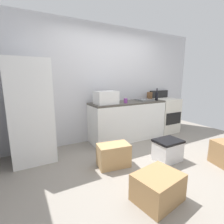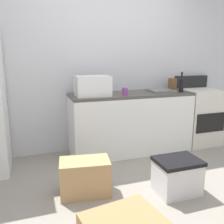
% 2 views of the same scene
% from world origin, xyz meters
% --- Properties ---
extents(ground_plane, '(6.00, 6.00, 0.00)m').
position_xyz_m(ground_plane, '(0.00, 0.00, 0.00)').
color(ground_plane, gray).
extents(wall_back, '(5.00, 0.10, 2.60)m').
position_xyz_m(wall_back, '(0.00, 1.55, 1.30)').
color(wall_back, silver).
rests_on(wall_back, ground_plane).
extents(kitchen_counter, '(1.80, 0.60, 0.90)m').
position_xyz_m(kitchen_counter, '(0.30, 1.20, 0.45)').
color(kitchen_counter, white).
rests_on(kitchen_counter, ground_plane).
extents(stove_oven, '(0.60, 0.61, 1.10)m').
position_xyz_m(stove_oven, '(1.52, 1.21, 0.47)').
color(stove_oven, silver).
rests_on(stove_oven, ground_plane).
extents(microwave, '(0.46, 0.34, 0.27)m').
position_xyz_m(microwave, '(-0.30, 1.14, 1.04)').
color(microwave, white).
rests_on(microwave, kitchen_counter).
extents(sink_basin, '(0.36, 0.32, 0.03)m').
position_xyz_m(sink_basin, '(0.79, 1.19, 0.92)').
color(sink_basin, slate).
rests_on(sink_basin, kitchen_counter).
extents(wine_bottle, '(0.07, 0.07, 0.30)m').
position_xyz_m(wine_bottle, '(1.05, 1.06, 1.01)').
color(wine_bottle, black).
rests_on(wine_bottle, kitchen_counter).
extents(coffee_mug, '(0.08, 0.08, 0.10)m').
position_xyz_m(coffee_mug, '(0.15, 1.06, 0.95)').
color(coffee_mug, purple).
rests_on(coffee_mug, kitchen_counter).
extents(knife_block, '(0.10, 0.10, 0.18)m').
position_xyz_m(knife_block, '(1.08, 1.34, 0.99)').
color(knife_block, brown).
rests_on(knife_block, kitchen_counter).
extents(cardboard_box_large, '(0.56, 0.38, 0.38)m').
position_xyz_m(cardboard_box_large, '(-0.62, 0.24, 0.19)').
color(cardboard_box_large, tan).
rests_on(cardboard_box_large, ground_plane).
extents(storage_bin, '(0.46, 0.36, 0.38)m').
position_xyz_m(storage_bin, '(0.31, -0.06, 0.19)').
color(storage_bin, silver).
rests_on(storage_bin, ground_plane).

